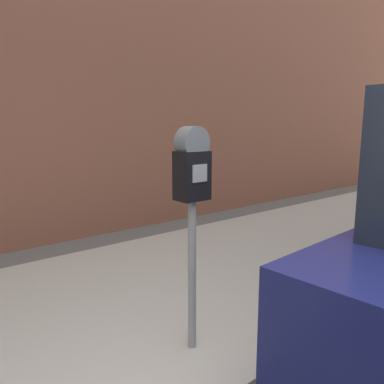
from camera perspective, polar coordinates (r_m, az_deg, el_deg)
The scene contains 2 objects.
sidewalk at distance 3.34m, azimuth -12.83°, elevation -17.39°, with size 24.00×2.80×0.14m.
parking_meter at distance 2.32m, azimuth 0.01°, elevation 0.91°, with size 0.20×0.15×1.45m.
Camera 1 is at (-1.26, -0.49, 1.60)m, focal length 35.00 mm.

